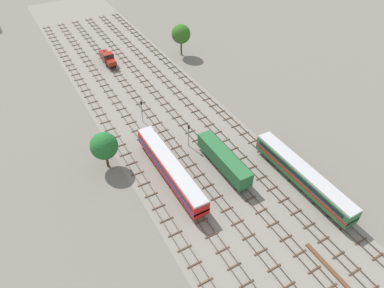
# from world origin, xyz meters

# --- Properties ---
(ground_plane) EXTENTS (480.00, 480.00, 0.00)m
(ground_plane) POSITION_xyz_m (0.00, 56.00, 0.00)
(ground_plane) COLOR slate
(ballast_bed) EXTENTS (27.88, 176.00, 0.01)m
(ballast_bed) POSITION_xyz_m (0.00, 56.00, 0.00)
(ballast_bed) COLOR gray
(ballast_bed) RESTS_ON ground
(track_far_left) EXTENTS (2.40, 126.00, 0.29)m
(track_far_left) POSITION_xyz_m (-11.94, 57.00, 0.14)
(track_far_left) COLOR #47382D
(track_far_left) RESTS_ON ground
(track_left) EXTENTS (2.40, 126.00, 0.29)m
(track_left) POSITION_xyz_m (-7.16, 57.00, 0.14)
(track_left) COLOR #47382D
(track_left) RESTS_ON ground
(track_centre_left) EXTENTS (2.40, 126.00, 0.29)m
(track_centre_left) POSITION_xyz_m (-2.39, 57.00, 0.14)
(track_centre_left) COLOR #47382D
(track_centre_left) RESTS_ON ground
(track_centre) EXTENTS (2.40, 126.00, 0.29)m
(track_centre) POSITION_xyz_m (2.39, 57.00, 0.14)
(track_centre) COLOR #47382D
(track_centre) RESTS_ON ground
(track_centre_right) EXTENTS (2.40, 126.00, 0.29)m
(track_centre_right) POSITION_xyz_m (7.16, 57.00, 0.14)
(track_centre_right) COLOR #47382D
(track_centre_right) RESTS_ON ground
(track_right) EXTENTS (2.40, 126.00, 0.29)m
(track_right) POSITION_xyz_m (11.94, 57.00, 0.14)
(track_right) COLOR #47382D
(track_right) RESTS_ON ground
(passenger_coach_right_nearest) EXTENTS (2.96, 22.00, 3.80)m
(passenger_coach_right_nearest) POSITION_xyz_m (11.94, 23.78, 2.61)
(passenger_coach_right_nearest) COLOR #286638
(passenger_coach_right_nearest) RESTS_ON ground
(freight_boxcar_centre_near) EXTENTS (2.87, 14.00, 3.60)m
(freight_boxcar_centre_near) POSITION_xyz_m (2.39, 33.96, 2.45)
(freight_boxcar_centre_near) COLOR #286638
(freight_boxcar_centre_near) RESTS_ON ground
(passenger_coach_left_mid) EXTENTS (2.96, 22.00, 3.80)m
(passenger_coach_left_mid) POSITION_xyz_m (-7.16, 36.54, 2.61)
(passenger_coach_left_mid) COLOR red
(passenger_coach_left_mid) RESTS_ON ground
(shunter_loco_centre_left_midfar) EXTENTS (2.74, 8.46, 3.10)m
(shunter_loco_centre_left_midfar) POSITION_xyz_m (-2.39, 83.92, 2.01)
(shunter_loco_centre_left_midfar) COLOR maroon
(shunter_loco_centre_left_midfar) RESTS_ON ground
(signal_post_nearest) EXTENTS (0.28, 0.47, 5.51)m
(signal_post_nearest) POSITION_xyz_m (-4.78, 54.59, 3.49)
(signal_post_nearest) COLOR gray
(signal_post_nearest) RESTS_ON ground
(signal_post_near) EXTENTS (0.28, 0.47, 5.30)m
(signal_post_near) POSITION_xyz_m (-0.00, 42.78, 3.37)
(signal_post_near) COLOR gray
(signal_post_near) RESTS_ON ground
(lineside_tree_0) EXTENTS (5.01, 5.01, 7.49)m
(lineside_tree_0) POSITION_xyz_m (-15.93, 45.06, 4.96)
(lineside_tree_0) COLOR #4C331E
(lineside_tree_0) RESTS_ON ground
(lineside_tree_1) EXTENTS (5.29, 5.29, 8.90)m
(lineside_tree_1) POSITION_xyz_m (17.73, 79.09, 6.23)
(lineside_tree_1) COLOR #4C331E
(lineside_tree_1) RESTS_ON ground
(spare_rail_bundle) EXTENTS (0.60, 10.00, 0.24)m
(spare_rail_bundle) POSITION_xyz_m (4.40, 9.09, 0.12)
(spare_rail_bundle) COLOR brown
(spare_rail_bundle) RESTS_ON ground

